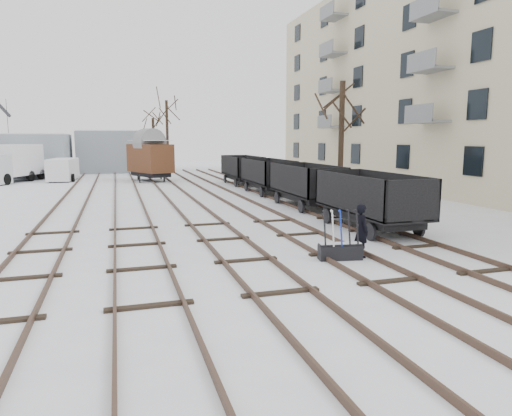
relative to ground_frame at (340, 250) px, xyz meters
The scene contains 17 objects.
ground 2.85m from the ground_frame, 167.11° to the left, with size 120.00×120.00×0.00m, color white.
tracks 14.57m from the ground_frame, 100.94° to the left, with size 13.90×52.00×0.16m.
apartment_block 23.87m from the ground_frame, 40.41° to the left, with size 10.12×45.00×16.10m.
shed_left 39.92m from the ground_frame, 113.29° to the left, with size 10.00×8.00×4.10m.
shed_right 41.24m from the ground_frame, 99.45° to the left, with size 7.00×6.00×4.50m.
ground_frame is the anchor object (origin of this frame).
worker 0.93m from the ground_frame, ahead, with size 0.60×0.39×1.64m, color black.
freight_wagon_a 4.99m from the ground_frame, 49.26° to the left, with size 2.20×5.50×2.24m.
freight_wagon_b 10.67m from the ground_frame, 72.33° to the left, with size 2.20×5.50×2.24m.
freight_wagon_c 16.88m from the ground_frame, 78.95° to the left, with size 2.20×5.50×2.24m.
freight_wagon_d 23.19m from the ground_frame, 81.98° to the left, with size 2.20×5.50×2.24m.
box_van_wagon 28.45m from the ground_frame, 97.17° to the left, with size 4.00×5.12×3.47m.
lorry 33.69m from the ground_frame, 115.82° to the left, with size 3.91×7.20×3.12m.
panel_van 32.36m from the ground_frame, 109.43° to the left, with size 2.35×4.52×1.91m.
tree_near 12.69m from the ground_frame, 62.82° to the left, with size 0.30×0.30×6.71m, color black.
tree_far_left 41.93m from the ground_frame, 92.93° to the left, with size 0.30×0.30×5.93m, color black.
tree_far_right 39.72m from the ground_frame, 91.16° to the left, with size 0.30×0.30×7.76m, color black.
Camera 1 is at (-3.55, -12.65, 3.60)m, focal length 32.00 mm.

